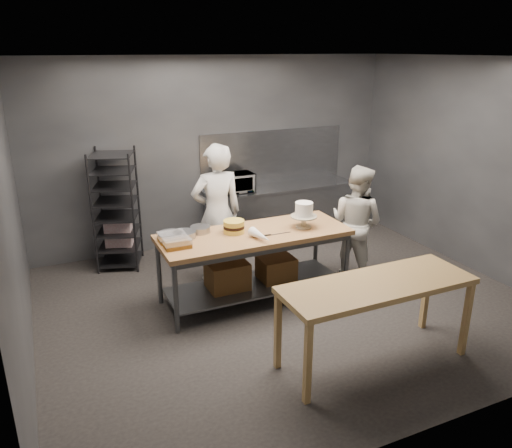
{
  "coord_description": "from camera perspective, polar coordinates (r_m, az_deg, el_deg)",
  "views": [
    {
      "loc": [
        -2.7,
        -5.04,
        3.09
      ],
      "look_at": [
        -0.33,
        0.23,
        1.05
      ],
      "focal_mm": 35.0,
      "sensor_mm": 36.0,
      "label": 1
    }
  ],
  "objects": [
    {
      "name": "layer_cake",
      "position": [
        6.19,
        -2.54,
        -0.29
      ],
      "size": [
        0.26,
        0.26,
        0.16
      ],
      "color": "gold",
      "rests_on": "work_table"
    },
    {
      "name": "microwave",
      "position": [
        8.05,
        -2.27,
        4.74
      ],
      "size": [
        0.54,
        0.37,
        0.3
      ],
      "primitive_type": "imported",
      "color": "black",
      "rests_on": "back_counter"
    },
    {
      "name": "chef_behind",
      "position": [
        6.79,
        -4.49,
        1.17
      ],
      "size": [
        0.72,
        0.48,
        1.93
      ],
      "primitive_type": "imported",
      "rotation": [
        0.0,
        0.0,
        3.11
      ],
      "color": "silver",
      "rests_on": "ground"
    },
    {
      "name": "speed_rack",
      "position": [
        7.55,
        -15.65,
        1.49
      ],
      "size": [
        0.78,
        0.81,
        1.75
      ],
      "color": "black",
      "rests_on": "ground"
    },
    {
      "name": "frosted_cake_stand",
      "position": [
        6.36,
        5.5,
        1.38
      ],
      "size": [
        0.34,
        0.34,
        0.33
      ],
      "color": "#B4AB90",
      "rests_on": "work_table"
    },
    {
      "name": "near_counter",
      "position": [
        5.15,
        13.67,
        -7.37
      ],
      "size": [
        2.0,
        0.7,
        0.9
      ],
      "color": "#9F7742",
      "rests_on": "ground"
    },
    {
      "name": "splashback_panel",
      "position": [
        8.56,
        1.96,
        7.71
      ],
      "size": [
        2.6,
        0.02,
        0.9
      ],
      "primitive_type": "cube",
      "color": "slate",
      "rests_on": "back_counter"
    },
    {
      "name": "piping_bag",
      "position": [
        5.93,
        0.55,
        -1.37
      ],
      "size": [
        0.18,
        0.39,
        0.12
      ],
      "primitive_type": "cone",
      "rotation": [
        1.57,
        0.0,
        0.17
      ],
      "color": "white",
      "rests_on": "work_table"
    },
    {
      "name": "pastry_clamshells",
      "position": [
        5.9,
        -9.32,
        -1.8
      ],
      "size": [
        0.32,
        0.43,
        0.11
      ],
      "color": "#AA7122",
      "rests_on": "work_table"
    },
    {
      "name": "offset_spatula",
      "position": [
        6.14,
        2.06,
        -1.19
      ],
      "size": [
        0.36,
        0.02,
        0.02
      ],
      "color": "slate",
      "rests_on": "work_table"
    },
    {
      "name": "back_wall",
      "position": [
        8.17,
        -4.47,
        8.16
      ],
      "size": [
        6.0,
        0.04,
        3.0
      ],
      "primitive_type": "cube",
      "color": "#4C4F54",
      "rests_on": "ground"
    },
    {
      "name": "ground",
      "position": [
        6.5,
        3.54,
        -8.96
      ],
      "size": [
        6.0,
        6.0,
        0.0
      ],
      "primitive_type": "plane",
      "color": "black",
      "rests_on": "ground"
    },
    {
      "name": "cake_pans",
      "position": [
        6.15,
        -8.27,
        -1.06
      ],
      "size": [
        0.67,
        0.36,
        0.07
      ],
      "color": "gray",
      "rests_on": "work_table"
    },
    {
      "name": "work_table",
      "position": [
        6.35,
        -0.46,
        -3.92
      ],
      "size": [
        2.4,
        0.9,
        0.92
      ],
      "color": "#8D5F38",
      "rests_on": "ground"
    },
    {
      "name": "back_counter",
      "position": [
        8.53,
        2.78,
        1.41
      ],
      "size": [
        2.6,
        0.6,
        0.9
      ],
      "color": "slate",
      "rests_on": "ground"
    },
    {
      "name": "chef_right",
      "position": [
        7.06,
        11.39,
        0.19
      ],
      "size": [
        0.88,
        0.96,
        1.61
      ],
      "primitive_type": "imported",
      "rotation": [
        0.0,
        0.0,
        1.99
      ],
      "color": "silver",
      "rests_on": "ground"
    }
  ]
}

